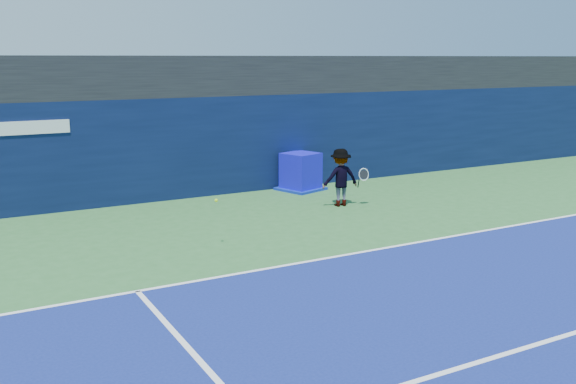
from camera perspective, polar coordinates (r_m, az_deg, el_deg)
ground at (r=11.92m, az=15.28°, el=-8.92°), size 80.00×80.00×0.00m
baseline at (r=14.09m, az=6.79°, el=-5.29°), size 24.00×0.10×0.01m
service_line at (r=10.69m, az=22.87°, el=-11.87°), size 24.00×0.10×0.01m
stadium_band at (r=20.96m, az=-6.79°, el=10.30°), size 36.00×3.00×1.20m
back_wall_assembly at (r=20.20m, az=-5.58°, el=4.29°), size 36.00×1.03×3.00m
equipment_cart at (r=20.40m, az=1.13°, el=1.69°), size 1.56×1.56×1.19m
tennis_player at (r=18.20m, az=4.69°, el=1.30°), size 1.31×0.76×1.64m
tennis_ball at (r=14.26m, az=-6.40°, el=-0.75°), size 0.07×0.07×0.07m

